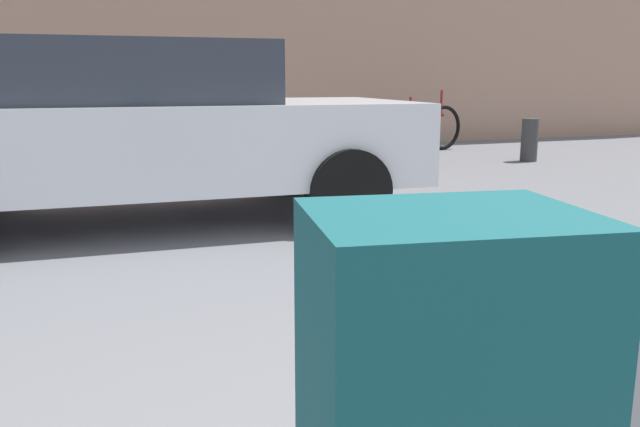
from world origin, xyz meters
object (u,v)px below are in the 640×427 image
at_px(bollard_kerb_mid, 417,144).
at_px(bollard_kerb_near, 324,148).
at_px(parked_car, 136,128).
at_px(bollard_kerb_far, 530,140).
at_px(bicycle_leaning, 420,128).

bearing_deg(bollard_kerb_mid, bollard_kerb_near, 180.00).
height_order(parked_car, bollard_kerb_near, parked_car).
height_order(bollard_kerb_near, bollard_kerb_far, same).
distance_m(bollard_kerb_near, bollard_kerb_far, 3.08).
relative_size(bollard_kerb_near, bollard_kerb_far, 1.00).
bearing_deg(parked_car, bollard_kerb_far, 21.36).
bearing_deg(bollard_kerb_near, bollard_kerb_mid, 0.00).
bearing_deg(bollard_kerb_far, bollard_kerb_near, 180.00).
bearing_deg(bicycle_leaning, parked_car, -141.10).
bearing_deg(bollard_kerb_mid, bicycle_leaning, 60.24).
relative_size(parked_car, bollard_kerb_mid, 7.31).
bearing_deg(bollard_kerb_mid, parked_car, -149.96).
distance_m(bollard_kerb_mid, bollard_kerb_far, 1.78).
distance_m(bicycle_leaning, bollard_kerb_mid, 1.81).
xyz_separation_m(bollard_kerb_near, bollard_kerb_mid, (1.30, 0.00, 0.00)).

